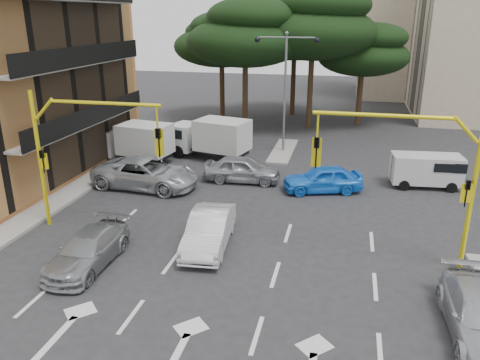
% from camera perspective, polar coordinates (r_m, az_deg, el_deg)
% --- Properties ---
extents(ground, '(120.00, 120.00, 0.00)m').
position_cam_1_polar(ground, '(17.71, -2.19, -10.69)').
color(ground, '#28282B').
rests_on(ground, ground).
extents(median_strip, '(1.40, 6.00, 0.15)m').
position_cam_1_polar(median_strip, '(32.25, 5.26, 3.53)').
color(median_strip, gray).
rests_on(median_strip, ground).
extents(apartment_beige_far, '(16.20, 12.15, 16.70)m').
position_cam_1_polar(apartment_beige_far, '(59.41, 22.74, 17.55)').
color(apartment_beige_far, '#C0A890').
rests_on(apartment_beige_far, ground).
extents(pine_left_near, '(9.15, 9.15, 10.23)m').
position_cam_1_polar(pine_left_near, '(37.60, 0.73, 17.52)').
color(pine_left_near, '#382616').
rests_on(pine_left_near, ground).
extents(pine_center, '(9.98, 9.98, 11.16)m').
position_cam_1_polar(pine_center, '(38.83, 9.03, 18.38)').
color(pine_center, '#382616').
rests_on(pine_center, ground).
extents(pine_left_far, '(8.32, 8.32, 9.30)m').
position_cam_1_polar(pine_left_far, '(42.22, -2.21, 16.78)').
color(pine_left_far, '#382616').
rests_on(pine_left_far, ground).
extents(pine_right, '(7.49, 7.49, 8.37)m').
position_cam_1_polar(pine_right, '(40.80, 14.90, 15.11)').
color(pine_right, '#382616').
rests_on(pine_right, ground).
extents(pine_back, '(9.15, 9.15, 10.23)m').
position_cam_1_polar(pine_back, '(44.01, 6.80, 17.68)').
color(pine_back, '#382616').
rests_on(pine_back, ground).
extents(signal_mast_right, '(5.79, 0.37, 6.00)m').
position_cam_1_polar(signal_mast_right, '(17.68, 21.28, 1.66)').
color(signal_mast_right, yellow).
rests_on(signal_mast_right, ground).
extents(signal_mast_left, '(5.79, 0.37, 6.00)m').
position_cam_1_polar(signal_mast_left, '(20.60, -19.46, 4.28)').
color(signal_mast_left, yellow).
rests_on(signal_mast_left, ground).
extents(street_lamp_center, '(4.16, 0.36, 7.77)m').
position_cam_1_polar(street_lamp_center, '(31.22, 5.57, 13.02)').
color(street_lamp_center, slate).
rests_on(street_lamp_center, median_strip).
extents(car_white_hatch, '(1.91, 4.51, 1.45)m').
position_cam_1_polar(car_white_hatch, '(18.97, -3.79, -6.08)').
color(car_white_hatch, silver).
rests_on(car_white_hatch, ground).
extents(car_blue_compact, '(4.46, 2.82, 1.41)m').
position_cam_1_polar(car_blue_compact, '(25.11, 10.03, 0.15)').
color(car_blue_compact, blue).
rests_on(car_blue_compact, ground).
extents(car_silver_wagon, '(1.79, 4.35, 1.26)m').
position_cam_1_polar(car_silver_wagon, '(18.50, -18.04, -8.10)').
color(car_silver_wagon, gray).
rests_on(car_silver_wagon, ground).
extents(car_silver_cross_a, '(5.91, 3.05, 1.59)m').
position_cam_1_polar(car_silver_cross_a, '(25.79, -11.39, 0.79)').
color(car_silver_cross_a, '#AEB2B6').
rests_on(car_silver_cross_a, ground).
extents(car_silver_cross_b, '(4.36, 1.96, 1.45)m').
position_cam_1_polar(car_silver_cross_b, '(26.23, 0.29, 1.34)').
color(car_silver_cross_b, '#A2A3AA').
rests_on(car_silver_cross_b, ground).
extents(van_white, '(3.77, 1.97, 1.82)m').
position_cam_1_polar(van_white, '(27.32, 21.71, 1.06)').
color(van_white, silver).
rests_on(van_white, ground).
extents(box_truck_a, '(5.40, 2.93, 2.52)m').
position_cam_1_polar(box_truck_a, '(30.45, -12.94, 4.47)').
color(box_truck_a, silver).
rests_on(box_truck_a, ground).
extents(box_truck_b, '(5.72, 3.44, 2.63)m').
position_cam_1_polar(box_truck_b, '(30.53, -3.75, 5.07)').
color(box_truck_b, silver).
rests_on(box_truck_b, ground).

